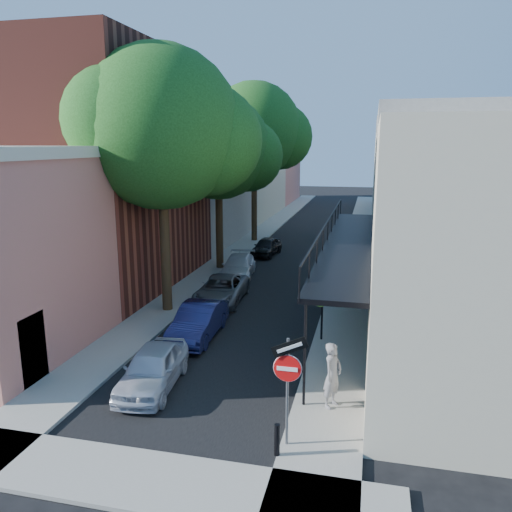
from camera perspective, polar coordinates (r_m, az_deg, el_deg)
The scene contains 18 objects.
ground at distance 13.28m, azimuth -11.83°, elevation -21.30°, with size 160.00×160.00×0.00m, color black.
road_surface at distance 40.87m, azimuth 5.97°, elevation 2.23°, with size 6.00×64.00×0.01m, color black.
sidewalk_left at distance 41.54m, azimuth 0.48°, elevation 2.54°, with size 2.00×64.00×0.12m, color gray.
sidewalk_right at distance 40.58m, azimuth 11.58°, elevation 2.04°, with size 2.00×64.00×0.12m, color gray.
sidewalk_cross at distance 12.52m, azimuth -13.92°, elevation -23.44°, with size 12.00×2.00×0.12m, color gray.
buildings_left at distance 41.27m, azimuth -7.18°, elevation 9.20°, with size 10.10×59.10×12.00m.
buildings_right at distance 39.71m, azimuth 19.12°, elevation 7.73°, with size 9.80×55.00×10.00m.
sign_post at distance 12.24m, azimuth 3.65°, elevation -13.17°, with size 0.89×0.17×2.99m.
bollard at distance 12.60m, azimuth 2.41°, elevation -20.25°, with size 0.14×0.14×0.80m, color black.
oak_near at distance 21.80m, azimuth -9.51°, elevation 13.85°, with size 7.48×6.80×11.42m.
oak_mid at distance 29.34m, azimuth -3.49°, elevation 12.04°, with size 6.60×6.00×10.20m.
oak_far at distance 38.09m, azimuth 0.56°, elevation 14.01°, with size 7.70×7.00×11.90m.
parked_car_a at distance 16.02m, azimuth -11.73°, elevation -12.43°, with size 1.51×3.76×1.28m, color silver.
parked_car_b at distance 19.58m, azimuth -6.60°, elevation -7.44°, with size 1.40×4.01×1.32m, color #161A47.
parked_car_c at distance 23.78m, azimuth -3.97°, elevation -3.87°, with size 2.02×4.38×1.22m, color #5B5C63.
parked_car_d at distance 28.14m, azimuth -2.05°, elevation -1.23°, with size 1.71×4.21×1.22m, color silver.
parked_car_e at distance 33.65m, azimuth 1.20°, elevation 1.07°, with size 1.42×3.53×1.20m, color black.
pedestrian at distance 14.47m, azimuth 8.74°, elevation -13.31°, with size 0.69×0.45×1.89m, color slate.
Camera 1 is at (4.91, -9.91, 7.37)m, focal length 35.00 mm.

